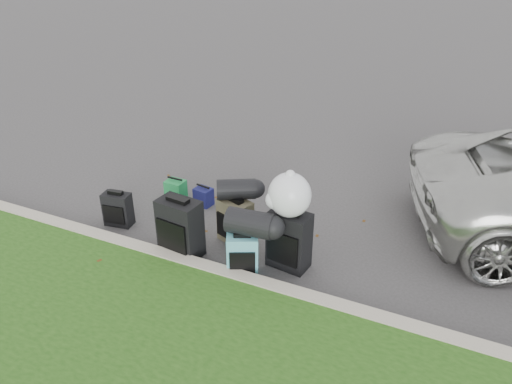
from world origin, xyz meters
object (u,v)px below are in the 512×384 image
at_px(tote_green, 176,190).
at_px(tote_navy, 204,197).
at_px(suitcase_small_black, 118,209).
at_px(suitcase_olive, 235,221).
at_px(suitcase_large_black_left, 180,228).
at_px(suitcase_large_black_right, 289,240).
at_px(suitcase_teal, 242,255).

bearing_deg(tote_green, tote_navy, 6.64).
bearing_deg(suitcase_small_black, suitcase_olive, 1.97).
bearing_deg(suitcase_large_black_left, tote_green, 132.22).
distance_m(suitcase_olive, tote_green, 1.45).
xyz_separation_m(suitcase_small_black, tote_green, (0.32, 0.92, -0.08)).
relative_size(suitcase_olive, suitcase_large_black_right, 0.81).
bearing_deg(suitcase_large_black_left, suitcase_large_black_right, 20.73).
bearing_deg(suitcase_large_black_left, suitcase_small_black, 174.96).
relative_size(suitcase_olive, suitcase_teal, 1.14).
bearing_deg(suitcase_olive, suitcase_teal, -36.92).
height_order(suitcase_olive, tote_navy, suitcase_olive).
height_order(suitcase_large_black_left, tote_navy, suitcase_large_black_left).
bearing_deg(suitcase_small_black, tote_green, 61.74).
distance_m(suitcase_teal, tote_green, 2.09).
distance_m(suitcase_small_black, suitcase_large_black_right, 2.47).
height_order(suitcase_small_black, suitcase_large_black_left, suitcase_large_black_left).
height_order(suitcase_large_black_left, suitcase_olive, suitcase_large_black_left).
height_order(suitcase_large_black_left, tote_green, suitcase_large_black_left).
bearing_deg(suitcase_large_black_right, suitcase_teal, -131.44).
relative_size(suitcase_large_black_right, tote_green, 2.33).
bearing_deg(suitcase_teal, tote_green, 119.36).
xyz_separation_m(suitcase_large_black_left, suitcase_teal, (0.87, -0.04, -0.12)).
relative_size(tote_green, tote_navy, 1.17).
bearing_deg(tote_navy, tote_green, -165.79).
height_order(suitcase_large_black_left, suitcase_teal, suitcase_large_black_left).
bearing_deg(suitcase_small_black, suitcase_teal, -16.58).
height_order(tote_green, tote_navy, tote_green).
bearing_deg(tote_navy, suitcase_teal, -35.37).
relative_size(suitcase_olive, tote_green, 1.89).
bearing_deg(suitcase_large_black_left, suitcase_olive, 55.32).
xyz_separation_m(suitcase_teal, suitcase_large_black_right, (0.43, 0.38, 0.10)).
bearing_deg(suitcase_teal, suitcase_small_black, 146.72).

